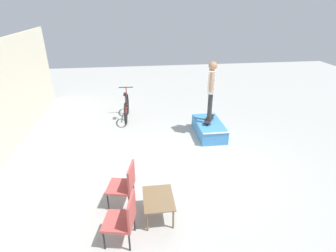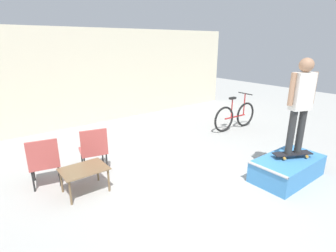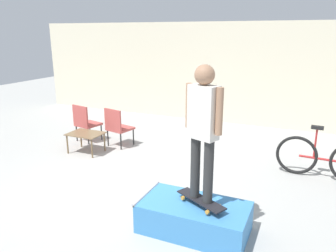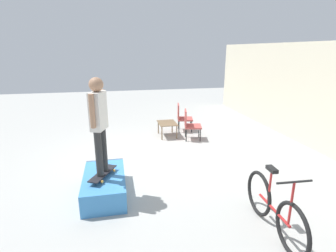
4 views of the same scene
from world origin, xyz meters
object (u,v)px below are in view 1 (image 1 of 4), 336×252
at_px(skate_ramp_box, 209,129).
at_px(skateboard_on_ramp, 209,119).
at_px(patio_chair_left, 124,218).
at_px(patio_chair_right, 125,183).
at_px(person_skater, 211,86).
at_px(coffee_table, 158,200).
at_px(bicycle, 127,108).

distance_m(skate_ramp_box, skateboard_on_ramp, 0.31).
height_order(skateboard_on_ramp, patio_chair_left, patio_chair_left).
bearing_deg(patio_chair_right, patio_chair_left, 12.66).
xyz_separation_m(person_skater, patio_chair_right, (-2.98, 2.60, -1.07)).
distance_m(patio_chair_left, patio_chair_right, 0.95).
relative_size(coffee_table, patio_chair_right, 0.82).
xyz_separation_m(patio_chair_right, bicycle, (4.54, 0.03, -0.12)).
bearing_deg(patio_chair_right, coffee_table, 67.43).
distance_m(skateboard_on_ramp, bicycle, 3.06).
height_order(person_skater, coffee_table, person_skater).
height_order(coffee_table, bicycle, bicycle).
bearing_deg(person_skater, patio_chair_right, 159.41).
xyz_separation_m(skateboard_on_ramp, patio_chair_right, (-2.98, 2.60, 0.02)).
bearing_deg(coffee_table, bicycle, 7.65).
xyz_separation_m(coffee_table, patio_chair_left, (-0.50, 0.64, 0.13)).
relative_size(skate_ramp_box, coffee_table, 1.94).
bearing_deg(bicycle, skate_ramp_box, -119.39).
bearing_deg(person_skater, bicycle, 79.84).
height_order(skate_ramp_box, skateboard_on_ramp, skateboard_on_ramp).
relative_size(skateboard_on_ramp, bicycle, 0.45).
bearing_deg(coffee_table, patio_chair_left, 127.61).
height_order(person_skater, bicycle, person_skater).
distance_m(person_skater, patio_chair_right, 4.10).
bearing_deg(patio_chair_left, skate_ramp_box, 157.75).
distance_m(skateboard_on_ramp, patio_chair_left, 4.72).
bearing_deg(coffee_table, skate_ramp_box, -30.27).
height_order(skateboard_on_ramp, coffee_table, skateboard_on_ramp).
bearing_deg(bicycle, person_skater, -117.75).
xyz_separation_m(coffee_table, bicycle, (5.00, 0.67, 0.01)).
xyz_separation_m(skate_ramp_box, patio_chair_right, (-2.89, 2.59, 0.32)).
bearing_deg(bicycle, patio_chair_left, -176.79).
bearing_deg(patio_chair_left, bicycle, -167.91).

